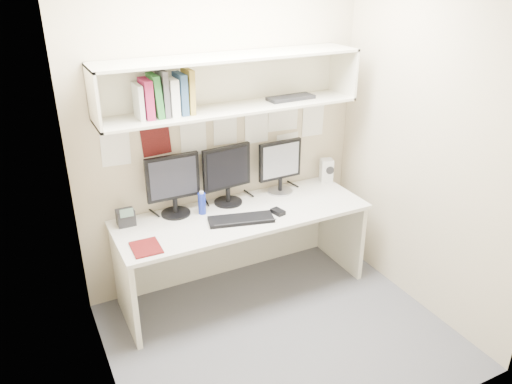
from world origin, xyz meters
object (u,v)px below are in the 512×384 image
monitor_left (173,183)px  monitor_right (280,165)px  desk_phone (126,217)px  desk (243,252)px  maroon_notebook (146,248)px  monitor_center (227,173)px  speaker (326,170)px  keyboard (241,219)px

monitor_left → monitor_right: (0.93, 0.00, -0.01)m
desk_phone → monitor_left: bearing=2.3°
desk → desk_phone: size_ratio=12.71×
desk → monitor_right: 0.80m
desk_phone → monitor_right: bearing=1.4°
desk → maroon_notebook: (-0.83, -0.19, 0.37)m
monitor_right → maroon_notebook: bearing=-164.0°
monitor_left → monitor_center: 0.45m
speaker → maroon_notebook: (-1.77, -0.42, -0.10)m
keyboard → desk: bearing=74.8°
monitor_right → maroon_notebook: monitor_right is taller
monitor_left → desk_phone: (-0.39, -0.01, -0.20)m
keyboard → maroon_notebook: (-0.76, -0.07, -0.01)m
monitor_left → maroon_notebook: size_ratio=2.08×
desk → speaker: bearing=13.5°
monitor_right → speaker: bearing=-1.1°
monitor_right → desk_phone: bearing=178.6°
keyboard → speaker: 1.07m
monitor_center → speaker: 0.98m
maroon_notebook → desk_phone: size_ratio=1.48×
monitor_center → maroon_notebook: 0.93m
monitor_left → keyboard: size_ratio=0.98×
monitor_right → keyboard: size_ratio=0.92×
monitor_center → monitor_right: 0.49m
monitor_center → keyboard: size_ratio=0.98×
monitor_left → keyboard: monitor_left is taller
desk → monitor_center: monitor_center is taller
monitor_left → desk_phone: size_ratio=3.09×
speaker → desk_phone: size_ratio=1.33×
keyboard → desk_phone: 0.86m
monitor_left → monitor_center: same height
monitor_center → monitor_right: size_ratio=1.07×
desk → monitor_left: size_ratio=4.12×
maroon_notebook → keyboard: bearing=6.7°
monitor_left → keyboard: (0.41, -0.34, -0.25)m
monitor_center → desk_phone: 0.86m
maroon_notebook → speaker: bearing=14.6°
desk → monitor_right: size_ratio=4.40×
monitor_left → maroon_notebook: monitor_left is taller
monitor_left → speaker: 1.42m
monitor_center → desk_phone: size_ratio=3.09×
desk_phone → keyboard: bearing=-21.7°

